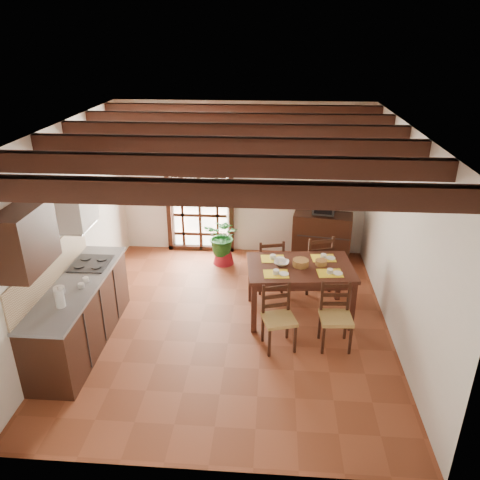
# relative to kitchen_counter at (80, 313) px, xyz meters

# --- Properties ---
(ground_plane) EXTENTS (5.00, 5.00, 0.00)m
(ground_plane) POSITION_rel_kitchen_counter_xyz_m (1.96, 0.60, -0.47)
(ground_plane) COLOR brown
(room_shell) EXTENTS (4.52, 5.02, 2.81)m
(room_shell) POSITION_rel_kitchen_counter_xyz_m (1.96, 0.60, 1.34)
(room_shell) COLOR silver
(room_shell) RESTS_ON ground_plane
(ceiling_beams) EXTENTS (4.50, 4.34, 0.20)m
(ceiling_beams) POSITION_rel_kitchen_counter_xyz_m (1.96, 0.60, 2.22)
(ceiling_beams) COLOR black
(ceiling_beams) RESTS_ON room_shell
(french_door) EXTENTS (1.26, 0.11, 2.32)m
(french_door) POSITION_rel_kitchen_counter_xyz_m (1.16, 3.05, 0.70)
(french_door) COLOR white
(french_door) RESTS_ON ground_plane
(kitchen_counter) EXTENTS (0.64, 2.25, 1.38)m
(kitchen_counter) POSITION_rel_kitchen_counter_xyz_m (0.00, 0.00, 0.00)
(kitchen_counter) COLOR black
(kitchen_counter) RESTS_ON ground_plane
(upper_cabinet) EXTENTS (0.35, 0.80, 0.70)m
(upper_cabinet) POSITION_rel_kitchen_counter_xyz_m (-0.12, -0.70, 1.38)
(upper_cabinet) COLOR black
(upper_cabinet) RESTS_ON room_shell
(range_hood) EXTENTS (0.38, 0.60, 0.54)m
(range_hood) POSITION_rel_kitchen_counter_xyz_m (-0.09, 0.55, 1.26)
(range_hood) COLOR white
(range_hood) RESTS_ON room_shell
(counter_items) EXTENTS (0.50, 1.43, 0.25)m
(counter_items) POSITION_rel_kitchen_counter_xyz_m (0.00, 0.09, 0.49)
(counter_items) COLOR black
(counter_items) RESTS_ON kitchen_counter
(dining_table) EXTENTS (1.59, 1.11, 0.81)m
(dining_table) POSITION_rel_kitchen_counter_xyz_m (2.93, 0.91, 0.23)
(dining_table) COLOR #3C1B13
(dining_table) RESTS_ON ground_plane
(chair_near_left) EXTENTS (0.50, 0.49, 0.88)m
(chair_near_left) POSITION_rel_kitchen_counter_xyz_m (2.63, 0.11, -0.20)
(chair_near_left) COLOR #AB8B49
(chair_near_left) RESTS_ON ground_plane
(chair_near_right) EXTENTS (0.43, 0.41, 0.89)m
(chair_near_right) POSITION_rel_kitchen_counter_xyz_m (3.38, 0.18, -0.19)
(chair_near_right) COLOR #AB8B49
(chair_near_right) RESTS_ON ground_plane
(chair_far_left) EXTENTS (0.50, 0.49, 0.91)m
(chair_far_left) POSITION_rel_kitchen_counter_xyz_m (2.48, 1.63, -0.19)
(chair_far_left) COLOR #AB8B49
(chair_far_left) RESTS_ON ground_plane
(chair_far_right) EXTENTS (0.56, 0.55, 0.98)m
(chair_far_right) POSITION_rel_kitchen_counter_xyz_m (3.23, 1.71, -0.17)
(chair_far_right) COLOR #AB8B49
(chair_far_right) RESTS_ON ground_plane
(table_setting) EXTENTS (1.09, 0.73, 0.10)m
(table_setting) POSITION_rel_kitchen_counter_xyz_m (2.93, 0.91, 0.43)
(table_setting) COLOR yellow
(table_setting) RESTS_ON dining_table
(table_bowl) EXTENTS (0.25, 0.25, 0.05)m
(table_bowl) POSITION_rel_kitchen_counter_xyz_m (2.66, 0.93, 0.37)
(table_bowl) COLOR white
(table_bowl) RESTS_ON dining_table
(sideboard) EXTENTS (1.10, 0.63, 0.88)m
(sideboard) POSITION_rel_kitchen_counter_xyz_m (3.42, 2.83, -0.03)
(sideboard) COLOR black
(sideboard) RESTS_ON ground_plane
(crt_tv) EXTENTS (0.44, 0.41, 0.33)m
(crt_tv) POSITION_rel_kitchen_counter_xyz_m (3.42, 2.82, 0.60)
(crt_tv) COLOR black
(crt_tv) RESTS_ON sideboard
(fuse_box) EXTENTS (0.25, 0.03, 0.32)m
(fuse_box) POSITION_rel_kitchen_counter_xyz_m (3.46, 3.08, 1.28)
(fuse_box) COLOR white
(fuse_box) RESTS_ON room_shell
(plant_pot) EXTENTS (0.38, 0.38, 0.23)m
(plant_pot) POSITION_rel_kitchen_counter_xyz_m (1.64, 2.51, -0.36)
(plant_pot) COLOR maroon
(plant_pot) RESTS_ON ground_plane
(potted_plant) EXTENTS (1.98, 1.82, 1.83)m
(potted_plant) POSITION_rel_kitchen_counter_xyz_m (1.64, 2.51, 0.10)
(potted_plant) COLOR #144C19
(potted_plant) RESTS_ON ground_plane
(wall_shelf) EXTENTS (0.20, 0.42, 0.20)m
(wall_shelf) POSITION_rel_kitchen_counter_xyz_m (4.10, 2.20, 1.04)
(wall_shelf) COLOR black
(wall_shelf) RESTS_ON room_shell
(shelf_vase) EXTENTS (0.15, 0.15, 0.15)m
(shelf_vase) POSITION_rel_kitchen_counter_xyz_m (4.10, 2.20, 1.18)
(shelf_vase) COLOR #B2BFB2
(shelf_vase) RESTS_ON wall_shelf
(shelf_flowers) EXTENTS (0.14, 0.14, 0.36)m
(shelf_flowers) POSITION_rel_kitchen_counter_xyz_m (4.10, 2.20, 1.38)
(shelf_flowers) COLOR yellow
(shelf_flowers) RESTS_ON shelf_vase
(framed_picture) EXTENTS (0.03, 0.32, 0.32)m
(framed_picture) POSITION_rel_kitchen_counter_xyz_m (4.18, 2.20, 1.58)
(framed_picture) COLOR brown
(framed_picture) RESTS_ON room_shell
(pendant_lamp) EXTENTS (0.36, 0.36, 0.84)m
(pendant_lamp) POSITION_rel_kitchen_counter_xyz_m (2.93, 1.01, 1.60)
(pendant_lamp) COLOR black
(pendant_lamp) RESTS_ON room_shell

